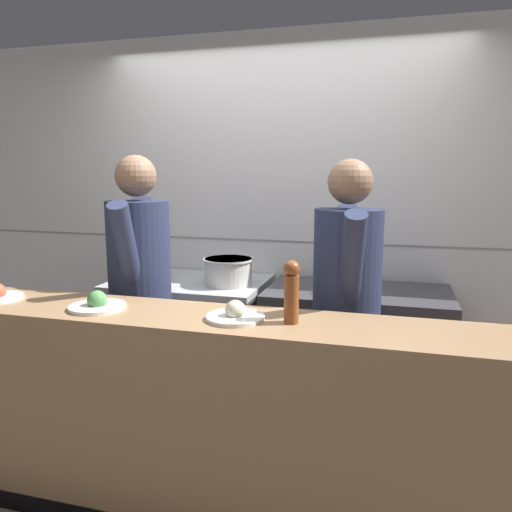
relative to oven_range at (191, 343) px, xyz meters
name	(u,v)px	position (x,y,z in m)	size (l,w,h in m)	color
ground_plane	(220,495)	(0.54, -0.91, -0.45)	(14.00, 14.00, 0.00)	#6B6056
wall_back_tiled	(279,220)	(0.54, 0.40, 0.85)	(8.00, 0.06, 2.60)	white
oven_range	(191,343)	(0.00, 0.00, 0.00)	(1.03, 0.71, 0.91)	#38383D
prep_counter	(356,360)	(1.14, 0.00, 0.00)	(1.14, 0.65, 0.91)	#38383D
pass_counter	(220,422)	(0.60, -1.07, 0.04)	(3.12, 0.45, 1.00)	#93704C
stock_pot	(153,268)	(-0.26, -0.03, 0.53)	(0.25, 0.25, 0.14)	#2D2D33
sauce_pot	(228,271)	(0.30, -0.05, 0.55)	(0.33, 0.33, 0.18)	beige
chefs_knife	(339,293)	(1.03, -0.15, 0.46)	(0.38, 0.10, 0.02)	#B7BABF
plated_dish_appetiser	(97,304)	(0.00, -1.10, 0.57)	(0.27, 0.27, 0.09)	white
plated_dish_dessert	(235,315)	(0.68, -1.09, 0.57)	(0.26, 0.26, 0.09)	white
pepper_mill	(291,290)	(0.93, -1.08, 0.69)	(0.07, 0.07, 0.27)	brown
chef_head_cook	(140,291)	(-0.05, -0.59, 0.51)	(0.42, 0.76, 1.74)	black
chef_sous	(346,307)	(1.12, -0.57, 0.50)	(0.40, 0.75, 1.71)	black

